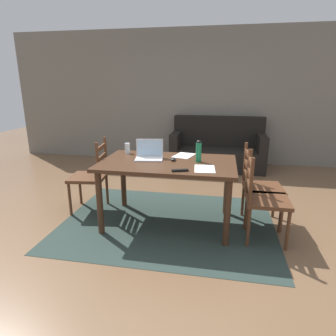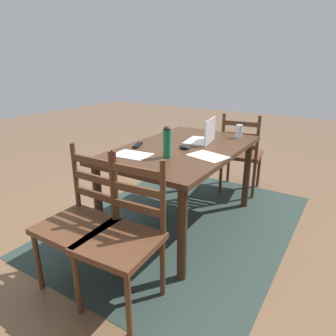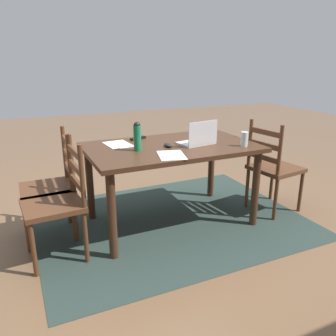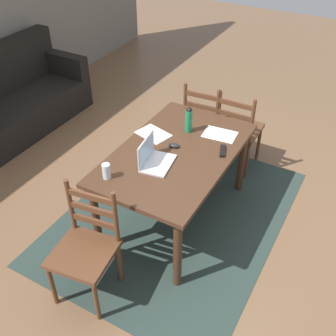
{
  "view_description": "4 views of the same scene",
  "coord_description": "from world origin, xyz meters",
  "px_view_note": "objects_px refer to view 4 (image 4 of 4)",
  "views": [
    {
      "loc": [
        0.59,
        -3.14,
        1.62
      ],
      "look_at": [
        0.0,
        -0.01,
        0.69
      ],
      "focal_mm": 30.89,
      "sensor_mm": 36.0,
      "label": 1
    },
    {
      "loc": [
        2.27,
        1.27,
        1.48
      ],
      "look_at": [
        0.01,
        -0.15,
        0.54
      ],
      "focal_mm": 32.33,
      "sensor_mm": 36.0,
      "label": 2
    },
    {
      "loc": [
        1.29,
        2.74,
        1.53
      ],
      "look_at": [
        -0.02,
        -0.11,
        0.51
      ],
      "focal_mm": 36.41,
      "sensor_mm": 36.0,
      "label": 3
    },
    {
      "loc": [
        -2.54,
        -1.34,
        2.8
      ],
      "look_at": [
        -0.08,
        0.03,
        0.63
      ],
      "focal_mm": 43.45,
      "sensor_mm": 36.0,
      "label": 4
    }
  ],
  "objects_px": {
    "water_bottle": "(189,119)",
    "dining_table": "(176,160)",
    "laptop": "(153,157)",
    "computer_mouse": "(174,145)",
    "chair_right_near": "(238,130)",
    "chair_right_far": "(206,121)",
    "drinking_glass": "(106,171)",
    "chair_left_far": "(86,249)",
    "tv_remote": "(223,151)",
    "couch": "(16,100)"
  },
  "relations": [
    {
      "from": "tv_remote",
      "to": "chair_left_far",
      "type": "bearing_deg",
      "value": 46.3
    },
    {
      "from": "dining_table",
      "to": "chair_right_near",
      "type": "xyz_separation_m",
      "value": [
        1.06,
        -0.19,
        -0.21
      ]
    },
    {
      "from": "dining_table",
      "to": "computer_mouse",
      "type": "xyz_separation_m",
      "value": [
        0.05,
        0.05,
        0.11
      ]
    },
    {
      "from": "chair_right_near",
      "to": "drinking_glass",
      "type": "bearing_deg",
      "value": 163.18
    },
    {
      "from": "chair_left_far",
      "to": "chair_right_near",
      "type": "bearing_deg",
      "value": -10.25
    },
    {
      "from": "dining_table",
      "to": "chair_right_near",
      "type": "distance_m",
      "value": 1.09
    },
    {
      "from": "chair_right_far",
      "to": "laptop",
      "type": "relative_size",
      "value": 2.71
    },
    {
      "from": "dining_table",
      "to": "laptop",
      "type": "height_order",
      "value": "laptop"
    },
    {
      "from": "computer_mouse",
      "to": "couch",
      "type": "bearing_deg",
      "value": 72.7
    },
    {
      "from": "chair_left_far",
      "to": "couch",
      "type": "height_order",
      "value": "couch"
    },
    {
      "from": "laptop",
      "to": "tv_remote",
      "type": "xyz_separation_m",
      "value": [
        0.43,
        -0.44,
        -0.05
      ]
    },
    {
      "from": "chair_right_far",
      "to": "couch",
      "type": "bearing_deg",
      "value": 102.7
    },
    {
      "from": "dining_table",
      "to": "couch",
      "type": "height_order",
      "value": "couch"
    },
    {
      "from": "dining_table",
      "to": "computer_mouse",
      "type": "height_order",
      "value": "computer_mouse"
    },
    {
      "from": "chair_right_far",
      "to": "computer_mouse",
      "type": "bearing_deg",
      "value": -172.2
    },
    {
      "from": "laptop",
      "to": "water_bottle",
      "type": "distance_m",
      "value": 0.59
    },
    {
      "from": "chair_right_near",
      "to": "couch",
      "type": "bearing_deg",
      "value": 101.02
    },
    {
      "from": "water_bottle",
      "to": "dining_table",
      "type": "bearing_deg",
      "value": -171.3
    },
    {
      "from": "chair_left_far",
      "to": "drinking_glass",
      "type": "bearing_deg",
      "value": 13.44
    },
    {
      "from": "chair_left_far",
      "to": "laptop",
      "type": "bearing_deg",
      "value": -7.44
    },
    {
      "from": "laptop",
      "to": "couch",
      "type": "bearing_deg",
      "value": 72.95
    },
    {
      "from": "chair_right_near",
      "to": "laptop",
      "type": "distance_m",
      "value": 1.37
    },
    {
      "from": "couch",
      "to": "computer_mouse",
      "type": "relative_size",
      "value": 18.0
    },
    {
      "from": "couch",
      "to": "drinking_glass",
      "type": "distance_m",
      "value": 2.56
    },
    {
      "from": "chair_left_far",
      "to": "tv_remote",
      "type": "xyz_separation_m",
      "value": [
        1.25,
        -0.55,
        0.32
      ]
    },
    {
      "from": "laptop",
      "to": "tv_remote",
      "type": "bearing_deg",
      "value": -45.61
    },
    {
      "from": "chair_right_near",
      "to": "water_bottle",
      "type": "relative_size",
      "value": 3.8
    },
    {
      "from": "drinking_glass",
      "to": "dining_table",
      "type": "bearing_deg",
      "value": -27.79
    },
    {
      "from": "dining_table",
      "to": "couch",
      "type": "xyz_separation_m",
      "value": [
        0.52,
        2.57,
        -0.32
      ]
    },
    {
      "from": "chair_right_near",
      "to": "water_bottle",
      "type": "distance_m",
      "value": 0.87
    },
    {
      "from": "chair_right_near",
      "to": "computer_mouse",
      "type": "bearing_deg",
      "value": 166.7
    },
    {
      "from": "chair_right_far",
      "to": "tv_remote",
      "type": "distance_m",
      "value": 1.07
    },
    {
      "from": "chair_right_far",
      "to": "drinking_glass",
      "type": "bearing_deg",
      "value": 175.77
    },
    {
      "from": "chair_left_far",
      "to": "chair_right_near",
      "type": "xyz_separation_m",
      "value": [
        2.11,
        -0.38,
        0.0
      ]
    },
    {
      "from": "laptop",
      "to": "drinking_glass",
      "type": "distance_m",
      "value": 0.41
    },
    {
      "from": "chair_left_far",
      "to": "tv_remote",
      "type": "relative_size",
      "value": 5.59
    },
    {
      "from": "laptop",
      "to": "computer_mouse",
      "type": "height_order",
      "value": "laptop"
    },
    {
      "from": "chair_right_near",
      "to": "drinking_glass",
      "type": "relative_size",
      "value": 7.22
    },
    {
      "from": "dining_table",
      "to": "chair_right_near",
      "type": "relative_size",
      "value": 1.62
    },
    {
      "from": "computer_mouse",
      "to": "tv_remote",
      "type": "xyz_separation_m",
      "value": [
        0.14,
        -0.4,
        -0.01
      ]
    },
    {
      "from": "dining_table",
      "to": "chair_right_far",
      "type": "height_order",
      "value": "chair_right_far"
    },
    {
      "from": "tv_remote",
      "to": "couch",
      "type": "bearing_deg",
      "value": -26.4
    },
    {
      "from": "water_bottle",
      "to": "drinking_glass",
      "type": "xyz_separation_m",
      "value": [
        -0.93,
        0.25,
        -0.06
      ]
    },
    {
      "from": "chair_right_far",
      "to": "couch",
      "type": "relative_size",
      "value": 0.53
    },
    {
      "from": "couch",
      "to": "chair_right_far",
      "type": "bearing_deg",
      "value": -77.3
    },
    {
      "from": "dining_table",
      "to": "computer_mouse",
      "type": "relative_size",
      "value": 15.37
    },
    {
      "from": "chair_right_far",
      "to": "chair_left_far",
      "type": "relative_size",
      "value": 1.0
    },
    {
      "from": "chair_right_near",
      "to": "drinking_glass",
      "type": "distance_m",
      "value": 1.75
    },
    {
      "from": "tv_remote",
      "to": "chair_right_near",
      "type": "bearing_deg",
      "value": -99.09
    },
    {
      "from": "chair_left_far",
      "to": "computer_mouse",
      "type": "bearing_deg",
      "value": -7.45
    }
  ]
}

